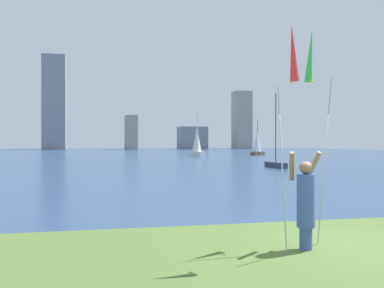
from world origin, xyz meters
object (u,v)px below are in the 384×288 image
(sailboat_5, at_px, (257,144))
(kite_flag_left, at_px, (292,60))
(sailboat_1, at_px, (197,143))
(person, at_px, (306,201))
(kite_flag_right, at_px, (311,63))
(sailboat_3, at_px, (276,163))

(sailboat_5, bearing_deg, kite_flag_left, -110.35)
(sailboat_1, bearing_deg, person, -100.44)
(kite_flag_right, distance_m, sailboat_3, 24.23)
(kite_flag_left, distance_m, sailboat_5, 55.29)
(sailboat_3, bearing_deg, kite_flag_right, -111.80)
(kite_flag_left, xyz_separation_m, kite_flag_right, (0.86, 0.95, 0.16))
(person, height_order, kite_flag_left, kite_flag_left)
(person, relative_size, sailboat_5, 0.35)
(kite_flag_right, bearing_deg, sailboat_5, 70.15)
(sailboat_5, bearing_deg, person, -110.06)
(kite_flag_right, relative_size, sailboat_1, 0.71)
(person, height_order, kite_flag_right, kite_flag_right)
(sailboat_3, bearing_deg, sailboat_5, 71.71)
(person, height_order, sailboat_1, sailboat_1)
(kite_flag_left, bearing_deg, kite_flag_right, 47.84)
(sailboat_1, bearing_deg, sailboat_5, 23.57)
(person, xyz_separation_m, sailboat_3, (9.35, 22.91, -0.52))
(kite_flag_left, distance_m, sailboat_1, 48.29)
(sailboat_5, bearing_deg, kite_flag_right, -109.85)
(person, distance_m, kite_flag_right, 2.79)
(kite_flag_right, height_order, sailboat_5, sailboat_5)
(sailboat_5, bearing_deg, sailboat_1, -156.43)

